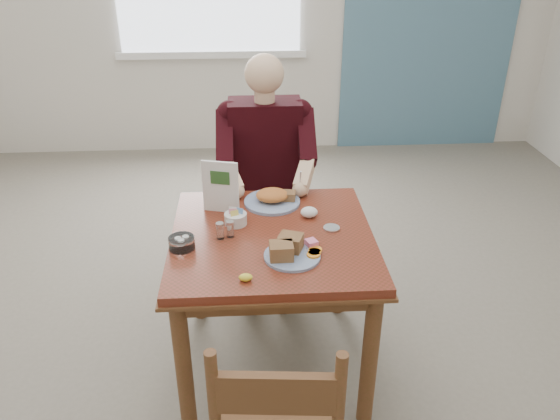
{
  "coord_description": "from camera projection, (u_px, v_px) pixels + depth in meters",
  "views": [
    {
      "loc": [
        -0.1,
        -2.1,
        1.98
      ],
      "look_at": [
        0.03,
        0.0,
        0.87
      ],
      "focal_mm": 35.0,
      "sensor_mm": 36.0,
      "label": 1
    }
  ],
  "objects": [
    {
      "name": "floor",
      "position": [
        273.0,
        360.0,
        2.79
      ],
      "size": [
        6.0,
        6.0,
        0.0
      ],
      "primitive_type": "plane",
      "color": "#6A6355",
      "rests_on": "ground"
    },
    {
      "name": "lemon_wedge",
      "position": [
        246.0,
        277.0,
        2.11
      ],
      "size": [
        0.06,
        0.05,
        0.03
      ],
      "primitive_type": "ellipsoid",
      "rotation": [
        0.0,
        0.0,
        -0.28
      ],
      "color": "yellow",
      "rests_on": "table"
    },
    {
      "name": "napkin",
      "position": [
        309.0,
        212.0,
        2.57
      ],
      "size": [
        0.09,
        0.08,
        0.05
      ],
      "primitive_type": "ellipsoid",
      "rotation": [
        0.0,
        0.0,
        0.14
      ],
      "color": "white",
      "rests_on": "table"
    },
    {
      "name": "metal_dish",
      "position": [
        332.0,
        228.0,
        2.47
      ],
      "size": [
        0.08,
        0.08,
        0.01
      ],
      "primitive_type": "cylinder",
      "rotation": [
        0.0,
        0.0,
        0.12
      ],
      "color": "silver",
      "rests_on": "table"
    },
    {
      "name": "table",
      "position": [
        272.0,
        255.0,
        2.49
      ],
      "size": [
        0.92,
        0.92,
        0.75
      ],
      "color": "maroon",
      "rests_on": "ground"
    },
    {
      "name": "chair_far",
      "position": [
        266.0,
        206.0,
        3.27
      ],
      "size": [
        0.42,
        0.42,
        0.95
      ],
      "color": "brown",
      "rests_on": "ground"
    },
    {
      "name": "diner",
      "position": [
        266.0,
        160.0,
        3.03
      ],
      "size": [
        0.53,
        0.56,
        1.39
      ],
      "color": "gray",
      "rests_on": "chair_far"
    },
    {
      "name": "near_plate",
      "position": [
        290.0,
        250.0,
        2.26
      ],
      "size": [
        0.27,
        0.26,
        0.08
      ],
      "color": "white",
      "rests_on": "table"
    },
    {
      "name": "far_plate",
      "position": [
        273.0,
        198.0,
        2.69
      ],
      "size": [
        0.32,
        0.32,
        0.08
      ],
      "color": "white",
      "rests_on": "table"
    },
    {
      "name": "caddy",
      "position": [
        236.0,
        219.0,
        2.51
      ],
      "size": [
        0.12,
        0.12,
        0.08
      ],
      "color": "white",
      "rests_on": "table"
    },
    {
      "name": "shakers",
      "position": [
        225.0,
        230.0,
        2.39
      ],
      "size": [
        0.09,
        0.06,
        0.08
      ],
      "color": "white",
      "rests_on": "table"
    },
    {
      "name": "creamer",
      "position": [
        182.0,
        243.0,
        2.32
      ],
      "size": [
        0.12,
        0.12,
        0.05
      ],
      "color": "white",
      "rests_on": "table"
    },
    {
      "name": "menu",
      "position": [
        220.0,
        187.0,
        2.57
      ],
      "size": [
        0.17,
        0.06,
        0.26
      ],
      "color": "white",
      "rests_on": "table"
    }
  ]
}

